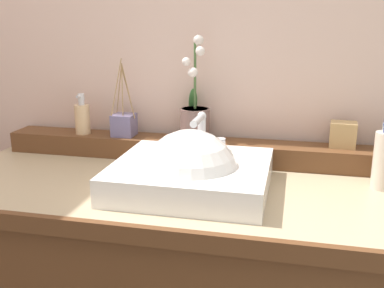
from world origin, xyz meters
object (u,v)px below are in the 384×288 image
object	(u,v)px
soap_bar	(162,145)
potted_plant	(195,115)
sink_basin	(191,177)
soap_dispenser	(82,118)
reed_diffuser	(124,124)
trinket_box	(343,135)

from	to	relation	value
soap_bar	potted_plant	size ratio (longest dim) A/B	0.21
sink_basin	potted_plant	xyz separation A→B (m)	(-0.05, 0.28, 0.11)
potted_plant	soap_dispenser	size ratio (longest dim) A/B	2.42
sink_basin	reed_diffuser	world-z (taller)	reed_diffuser
potted_plant	reed_diffuser	xyz separation A→B (m)	(-0.24, -0.01, -0.04)
soap_bar	reed_diffuser	size ratio (longest dim) A/B	0.27
potted_plant	reed_diffuser	world-z (taller)	potted_plant
trinket_box	soap_bar	bearing A→B (deg)	-157.74
soap_dispenser	sink_basin	bearing A→B (deg)	-30.90
soap_bar	trinket_box	world-z (taller)	trinket_box
sink_basin	potted_plant	size ratio (longest dim) A/B	1.25
soap_bar	trinket_box	bearing A→B (deg)	18.26
soap_bar	soap_dispenser	distance (m)	0.36
sink_basin	soap_bar	world-z (taller)	sink_basin
reed_diffuser	trinket_box	world-z (taller)	reed_diffuser
potted_plant	trinket_box	distance (m)	0.46
soap_dispenser	reed_diffuser	xyz separation A→B (m)	(0.15, 0.01, -0.02)
soap_dispenser	soap_bar	bearing A→B (deg)	-24.28
reed_diffuser	potted_plant	bearing A→B (deg)	2.84
soap_bar	reed_diffuser	bearing A→B (deg)	139.33
sink_basin	potted_plant	world-z (taller)	potted_plant
soap_dispenser	trinket_box	distance (m)	0.85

